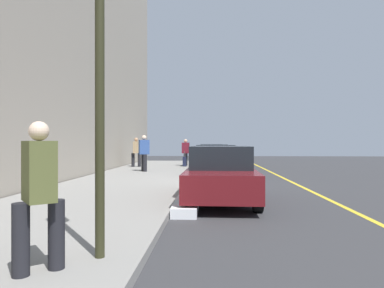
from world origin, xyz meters
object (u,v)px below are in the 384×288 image
at_px(pedestrian_burgundy_coat, 186,152).
at_px(traffic_light_pole, 99,20).
at_px(parked_car_navy, 216,162).
at_px(pedestrian_olive_coat, 39,192).
at_px(parked_car_maroon, 221,174).
at_px(parked_car_green, 214,157).
at_px(parked_car_charcoal, 212,154).
at_px(rolling_suitcase, 185,162).
at_px(pedestrian_tan_coat, 136,151).
at_px(pedestrian_blue_coat, 144,152).

distance_m(pedestrian_burgundy_coat, traffic_light_pole, 17.60).
relative_size(parked_car_navy, pedestrian_olive_coat, 2.74).
distance_m(parked_car_maroon, pedestrian_olive_coat, 6.09).
bearing_deg(parked_car_green, parked_car_charcoal, -178.61).
bearing_deg(rolling_suitcase, pedestrian_burgundy_coat, 176.73).
bearing_deg(parked_car_charcoal, traffic_light_pole, -3.98).
distance_m(pedestrian_tan_coat, pedestrian_olive_coat, 17.20).
height_order(parked_car_green, traffic_light_pole, traffic_light_pole).
height_order(parked_car_maroon, pedestrian_olive_coat, pedestrian_olive_coat).
xyz_separation_m(parked_car_charcoal, pedestrian_burgundy_coat, (4.38, -1.67, 0.30)).
bearing_deg(pedestrian_blue_coat, rolling_suitcase, 154.57).
relative_size(parked_car_maroon, rolling_suitcase, 4.59).
bearing_deg(pedestrian_blue_coat, parked_car_green, 134.08).
height_order(parked_car_green, rolling_suitcase, parked_car_green).
bearing_deg(pedestrian_blue_coat, pedestrian_tan_coat, -161.20).
distance_m(parked_car_charcoal, parked_car_navy, 11.08).
bearing_deg(parked_car_navy, pedestrian_blue_coat, -123.56).
bearing_deg(pedestrian_olive_coat, pedestrian_tan_coat, -171.38).
bearing_deg(parked_car_green, traffic_light_pole, -5.63).
xyz_separation_m(parked_car_charcoal, parked_car_maroon, (16.71, 0.17, 0.00)).
relative_size(pedestrian_tan_coat, rolling_suitcase, 1.88).
height_order(parked_car_green, pedestrian_tan_coat, pedestrian_tan_coat).
distance_m(parked_car_maroon, rolling_suitcase, 11.97).
xyz_separation_m(parked_car_navy, pedestrian_burgundy_coat, (-6.70, -1.80, 0.29)).
relative_size(parked_car_green, parked_car_navy, 0.95).
distance_m(pedestrian_tan_coat, pedestrian_blue_coat, 3.49).
bearing_deg(pedestrian_burgundy_coat, pedestrian_olive_coat, -1.19).
relative_size(parked_car_navy, pedestrian_tan_coat, 2.62).
distance_m(pedestrian_tan_coat, pedestrian_burgundy_coat, 3.11).
xyz_separation_m(parked_car_green, parked_car_navy, (5.91, 0.01, 0.00)).
height_order(parked_car_green, pedestrian_blue_coat, pedestrian_blue_coat).
bearing_deg(parked_car_green, pedestrian_blue_coat, -45.92).
relative_size(parked_car_green, parked_car_maroon, 1.02).
bearing_deg(parked_car_maroon, pedestrian_burgundy_coat, -171.55).
bearing_deg(rolling_suitcase, parked_car_navy, 16.44).
relative_size(parked_car_navy, rolling_suitcase, 4.92).
bearing_deg(parked_car_maroon, parked_car_navy, -179.67).
distance_m(parked_car_charcoal, parked_car_green, 5.17).
bearing_deg(parked_car_charcoal, parked_car_maroon, 0.57).
height_order(parked_car_maroon, traffic_light_pole, traffic_light_pole).
bearing_deg(pedestrian_burgundy_coat, parked_car_navy, 15.03).
xyz_separation_m(parked_car_charcoal, parked_car_green, (5.17, 0.13, 0.00)).
bearing_deg(pedestrian_blue_coat, parked_car_navy, 56.44).
relative_size(parked_car_maroon, traffic_light_pole, 0.97).
xyz_separation_m(traffic_light_pole, rolling_suitcase, (-16.97, -0.17, -2.72)).
bearing_deg(pedestrian_blue_coat, parked_car_charcoal, 158.06).
xyz_separation_m(pedestrian_burgundy_coat, rolling_suitcase, (0.50, -0.03, -0.61)).
bearing_deg(parked_car_charcoal, pedestrian_olive_coat, -5.20).
bearing_deg(rolling_suitcase, pedestrian_blue_coat, -25.43).
distance_m(parked_car_charcoal, parked_car_maroon, 16.71).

